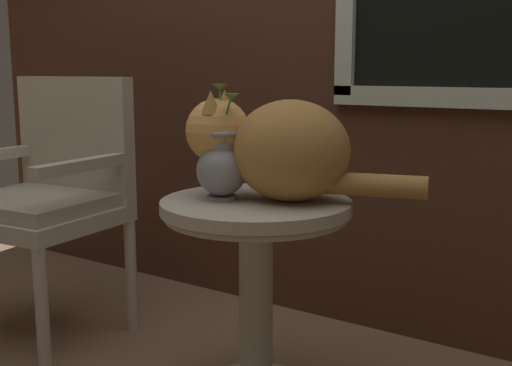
{
  "coord_description": "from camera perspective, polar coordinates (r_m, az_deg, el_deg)",
  "views": [
    {
      "loc": [
        1.16,
        -1.38,
        1.0
      ],
      "look_at": [
        0.14,
        0.13,
        0.68
      ],
      "focal_mm": 45.22,
      "sensor_mm": 36.0,
      "label": 1
    }
  ],
  "objects": [
    {
      "name": "wicker_chair",
      "position": [
        2.53,
        -17.8,
        -0.57
      ],
      "size": [
        0.58,
        0.54,
        0.98
      ],
      "color": "#B2A893",
      "rests_on": "ground_plane"
    },
    {
      "name": "wicker_side_table",
      "position": [
        1.91,
        0.0,
        -7.12
      ],
      "size": [
        0.56,
        0.56,
        0.63
      ],
      "color": "#B2A893",
      "rests_on": "ground_plane"
    },
    {
      "name": "pewter_vase_with_ivy",
      "position": [
        1.86,
        -3.05,
        1.56
      ],
      "size": [
        0.15,
        0.15,
        0.33
      ],
      "color": "gray",
      "rests_on": "wicker_side_table"
    },
    {
      "name": "cat",
      "position": [
        1.84,
        2.02,
        3.17
      ],
      "size": [
        0.68,
        0.38,
        0.31
      ],
      "color": "#AD7A3D",
      "rests_on": "wicker_side_table"
    }
  ]
}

